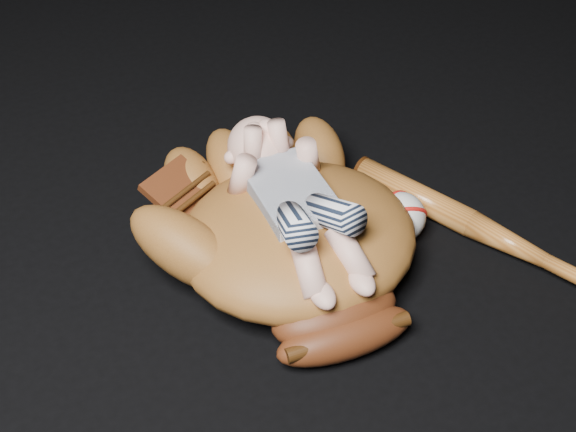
{
  "coord_description": "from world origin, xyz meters",
  "views": [
    {
      "loc": [
        -0.31,
        -0.69,
        0.86
      ],
      "look_at": [
        0.05,
        0.09,
        0.08
      ],
      "focal_mm": 50.0,
      "sensor_mm": 36.0,
      "label": 1
    }
  ],
  "objects_px": {
    "baseball_glove": "(298,229)",
    "baseball": "(400,217)",
    "baseball_bat": "(486,231)",
    "newborn_baby": "(299,202)"
  },
  "relations": [
    {
      "from": "baseball_glove",
      "to": "baseball",
      "type": "height_order",
      "value": "baseball_glove"
    },
    {
      "from": "baseball_bat",
      "to": "newborn_baby",
      "type": "bearing_deg",
      "value": 165.89
    },
    {
      "from": "newborn_baby",
      "to": "baseball_bat",
      "type": "xyz_separation_m",
      "value": [
        0.28,
        -0.07,
        -0.11
      ]
    },
    {
      "from": "baseball_glove",
      "to": "baseball_bat",
      "type": "relative_size",
      "value": 1.05
    },
    {
      "from": "newborn_baby",
      "to": "baseball",
      "type": "relative_size",
      "value": 4.56
    },
    {
      "from": "newborn_baby",
      "to": "baseball",
      "type": "distance_m",
      "value": 0.19
    },
    {
      "from": "baseball_glove",
      "to": "baseball_bat",
      "type": "distance_m",
      "value": 0.3
    },
    {
      "from": "baseball_glove",
      "to": "baseball",
      "type": "relative_size",
      "value": 6.32
    },
    {
      "from": "baseball_glove",
      "to": "newborn_baby",
      "type": "height_order",
      "value": "newborn_baby"
    },
    {
      "from": "baseball_glove",
      "to": "newborn_baby",
      "type": "relative_size",
      "value": 1.39
    }
  ]
}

